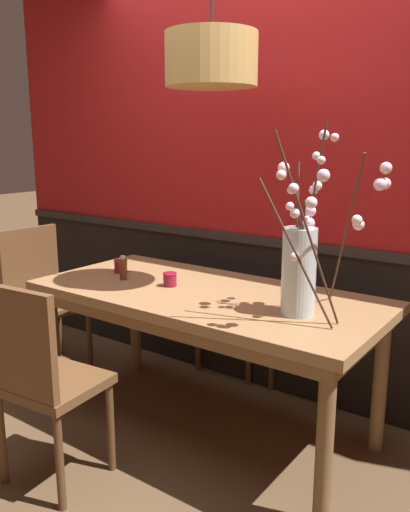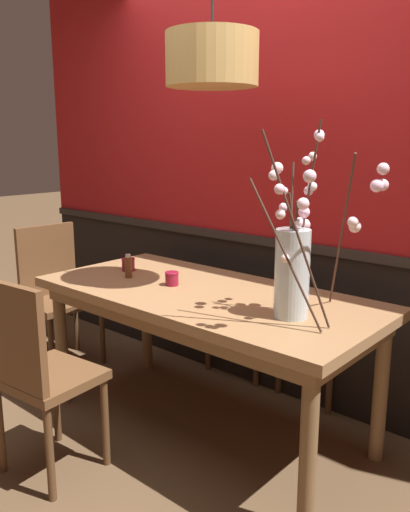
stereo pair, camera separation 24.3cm
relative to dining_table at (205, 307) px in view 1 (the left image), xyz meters
The scene contains 12 objects.
ground_plane 0.69m from the dining_table, ahead, with size 24.00×24.00×0.00m, color brown.
back_wall 0.93m from the dining_table, 90.00° to the left, with size 4.36×0.14×2.66m.
dining_table is the anchor object (origin of this frame).
chair_near_side_left 0.88m from the dining_table, 109.81° to the right, with size 0.45×0.42×0.95m.
chair_far_side_right 0.91m from the dining_table, 71.85° to the left, with size 0.46×0.46×0.92m.
chair_head_west_end 1.37m from the dining_table, behind, with size 0.44×0.48×0.96m.
chair_far_side_left 0.90m from the dining_table, 109.22° to the left, with size 0.47×0.44×0.90m.
vase_with_blossoms 0.66m from the dining_table, ahead, with size 0.43×0.58×0.85m.
candle_holder_nearer_center 0.64m from the dining_table, behind, with size 0.08×0.08×0.08m.
candle_holder_nearer_edge 0.24m from the dining_table, behind, with size 0.08×0.08×0.07m.
condiment_bottle 0.53m from the dining_table, behind, with size 0.04×0.04×0.14m.
pendant_lamp 1.22m from the dining_table, 85.65° to the left, with size 0.44×0.44×0.88m.
Camera 1 is at (1.54, -2.13, 1.54)m, focal length 37.15 mm.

